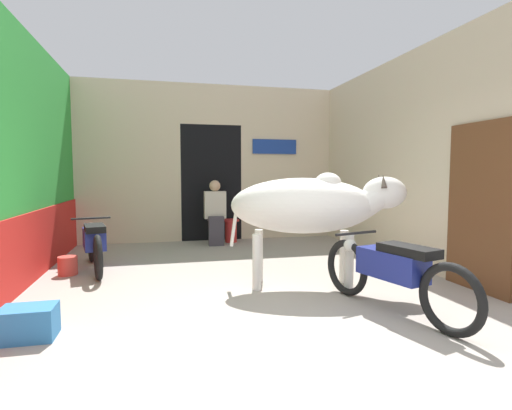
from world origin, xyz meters
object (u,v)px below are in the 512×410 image
(motorcycle_far, at_px, (94,242))
(shopkeeper_seated, at_px, (215,211))
(cow, at_px, (310,206))
(bucket, at_px, (68,266))
(motorcycle_near, at_px, (392,270))
(crate, at_px, (28,323))
(plastic_stool, at_px, (231,230))

(motorcycle_far, height_order, shopkeeper_seated, shopkeeper_seated)
(cow, bearing_deg, motorcycle_far, 150.98)
(cow, distance_m, bucket, 3.48)
(motorcycle_near, distance_m, shopkeeper_seated, 4.50)
(cow, height_order, crate, cow)
(plastic_stool, xyz_separation_m, crate, (-2.54, -4.39, -0.11))
(motorcycle_near, bearing_deg, shopkeeper_seated, 105.54)
(motorcycle_near, xyz_separation_m, bucket, (-3.55, 2.43, -0.31))
(motorcycle_far, distance_m, plastic_stool, 3.04)
(shopkeeper_seated, height_order, crate, shopkeeper_seated)
(shopkeeper_seated, distance_m, plastic_stool, 0.59)
(crate, bearing_deg, cow, 18.03)
(motorcycle_far, relative_size, plastic_stool, 3.89)
(cow, relative_size, motorcycle_far, 1.21)
(motorcycle_far, distance_m, shopkeeper_seated, 2.65)
(crate, bearing_deg, bucket, 93.96)
(motorcycle_near, bearing_deg, motorcycle_far, 140.68)
(motorcycle_far, bearing_deg, cow, -29.02)
(shopkeeper_seated, bearing_deg, cow, -76.89)
(plastic_stool, bearing_deg, shopkeeper_seated, -148.91)
(motorcycle_far, distance_m, crate, 2.51)
(cow, relative_size, shopkeeper_seated, 1.73)
(shopkeeper_seated, bearing_deg, plastic_stool, 31.09)
(plastic_stool, bearing_deg, cow, -83.34)
(shopkeeper_seated, bearing_deg, motorcycle_near, -74.46)
(shopkeeper_seated, relative_size, plastic_stool, 2.71)
(cow, distance_m, plastic_stool, 3.54)
(motorcycle_near, relative_size, motorcycle_far, 1.06)
(shopkeeper_seated, height_order, plastic_stool, shopkeeper_seated)
(motorcycle_near, relative_size, bucket, 7.50)
(crate, bearing_deg, plastic_stool, 59.99)
(motorcycle_near, distance_m, motorcycle_far, 4.17)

